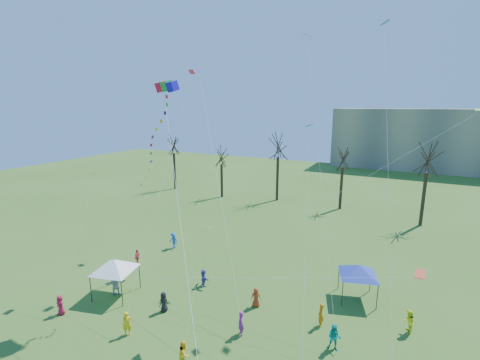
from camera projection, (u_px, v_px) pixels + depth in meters
The scene contains 7 objects.
distant_building at pixel (464, 141), 80.26m from camera, with size 60.00×14.00×15.00m, color gray.
bare_tree_row at pixel (322, 161), 51.11m from camera, with size 68.01×9.33×11.60m.
big_box_kite at pixel (157, 144), 25.85m from camera, with size 6.25×6.47×21.14m.
canopy_tent_white at pixel (115, 265), 27.92m from camera, with size 4.21×4.21×3.25m.
canopy_tent_blue at pixel (358, 270), 27.40m from camera, with size 3.90×3.90×3.06m.
festival_crowd at pixel (228, 307), 25.31m from camera, with size 26.61×14.66×1.84m.
small_kites_aloft at pixel (272, 128), 26.95m from camera, with size 28.29×18.27×31.97m.
Camera 1 is at (10.27, -14.08, 15.78)m, focal length 25.00 mm.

